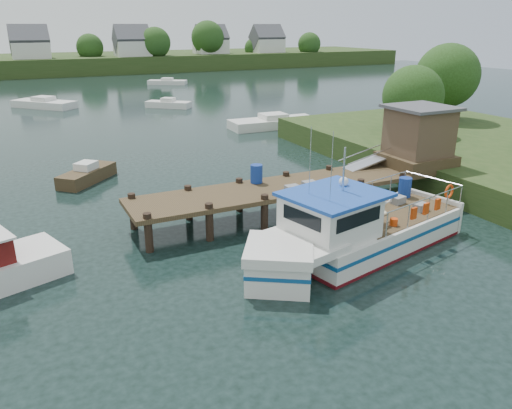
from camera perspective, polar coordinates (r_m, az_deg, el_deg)
name	(u,v)px	position (r m, az deg, el deg)	size (l,w,h in m)	color
ground_plane	(261,218)	(22.77, 0.60, -1.55)	(160.00, 160.00, 0.00)	black
far_shore	(60,60)	(101.93, -21.46, 15.07)	(140.00, 42.55, 9.22)	#2F431B
dock	(379,155)	(25.55, 13.83, 5.55)	(16.60, 3.00, 4.78)	#453520
lobster_boat	(353,232)	(19.20, 10.98, -3.13)	(10.70, 5.04, 5.13)	silver
moored_rowboat	(87,174)	(29.51, -18.74, 3.28)	(3.63, 3.71, 1.13)	#453520
moored_far	(167,82)	(76.77, -10.10, 13.63)	(5.74, 4.52, 0.95)	silver
moored_b	(168,104)	(54.70, -9.99, 11.25)	(4.62, 4.27, 1.04)	silver
moored_c	(273,122)	(43.23, 1.98, 9.37)	(7.63, 2.82, 1.19)	silver
moored_d	(44,104)	(58.35, -23.07, 10.57)	(6.45, 6.77, 1.19)	silver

